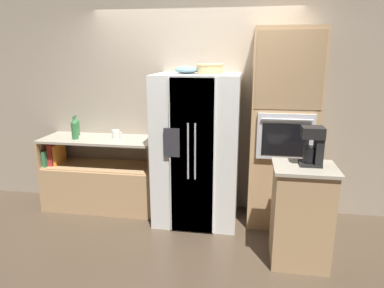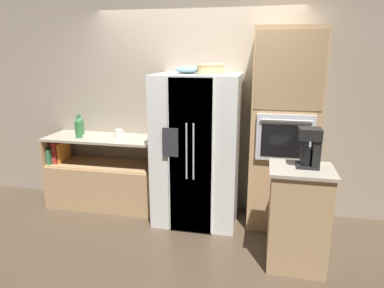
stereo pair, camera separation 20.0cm
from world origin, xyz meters
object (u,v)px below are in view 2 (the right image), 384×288
at_px(mug, 119,133).
at_px(bottle_short, 78,128).
at_px(bottle_tall, 80,125).
at_px(wicker_basket, 210,68).
at_px(fruit_bowl, 188,70).
at_px(wall_oven, 284,131).
at_px(coffee_maker, 311,146).
at_px(refrigerator, 197,150).

bearing_deg(mug, bottle_short, -164.75).
bearing_deg(bottle_tall, mug, -6.07).
distance_m(wicker_basket, bottle_tall, 1.93).
distance_m(fruit_bowl, bottle_short, 1.60).
height_order(wicker_basket, fruit_bowl, wicker_basket).
distance_m(wall_oven, fruit_bowl, 1.29).
bearing_deg(mug, wall_oven, -1.95).
relative_size(wicker_basket, fruit_bowl, 1.09).
height_order(fruit_bowl, coffee_maker, fruit_bowl).
bearing_deg(coffee_maker, wall_oven, 104.11).
xyz_separation_m(bottle_short, coffee_maker, (2.73, -0.74, 0.11)).
relative_size(wicker_basket, bottle_short, 1.05).
relative_size(wicker_basket, bottle_tall, 1.14).
height_order(refrigerator, bottle_tall, refrigerator).
bearing_deg(mug, wicker_basket, -5.52).
height_order(refrigerator, wall_oven, wall_oven).
bearing_deg(coffee_maker, mug, 158.68).
bearing_deg(coffee_maker, fruit_bowl, 149.45).
bearing_deg(wicker_basket, bottle_tall, 174.30).
bearing_deg(coffee_maker, bottle_short, 164.76).
distance_m(bottle_tall, bottle_short, 0.21).
height_order(refrigerator, coffee_maker, refrigerator).
xyz_separation_m(wicker_basket, bottle_tall, (-1.76, 0.18, -0.76)).
bearing_deg(bottle_tall, refrigerator, -7.70).
height_order(fruit_bowl, mug, fruit_bowl).
bearing_deg(bottle_tall, fruit_bowl, -6.21).
relative_size(fruit_bowl, coffee_maker, 0.77).
relative_size(mug, coffee_maker, 0.37).
distance_m(refrigerator, bottle_short, 1.56).
bearing_deg(wall_oven, bottle_tall, 177.16).
relative_size(refrigerator, wall_oven, 0.78).
bearing_deg(wicker_basket, coffee_maker, -36.04).
bearing_deg(fruit_bowl, coffee_maker, -30.55).
distance_m(wall_oven, bottle_tall, 2.61).
distance_m(bottle_tall, mug, 0.57).
xyz_separation_m(fruit_bowl, coffee_maker, (1.31, -0.77, -0.62)).
xyz_separation_m(wall_oven, bottle_short, (-2.52, -0.06, -0.06)).
relative_size(refrigerator, fruit_bowl, 6.34).
height_order(wall_oven, wicker_basket, wall_oven).
relative_size(fruit_bowl, mug, 2.08).
xyz_separation_m(refrigerator, mug, (-1.06, 0.16, 0.11)).
xyz_separation_m(fruit_bowl, bottle_short, (-1.42, -0.03, -0.73)).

